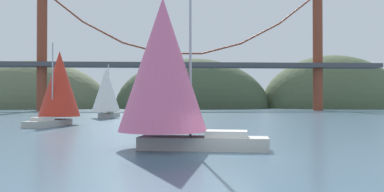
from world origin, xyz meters
The scene contains 8 objects.
ground_plane centered at (0.00, 0.00, 0.00)m, with size 360.00×360.00×0.00m, color #426075.
headland_right centered at (60.00, 135.00, 0.00)m, with size 55.80×44.00×41.49m, color #4C5B3D.
headland_left centered at (-55.00, 135.00, 0.00)m, with size 56.18×44.00×36.04m, color #5B6647.
headland_center centered at (5.00, 135.00, 0.00)m, with size 59.32×44.00×38.36m, color #425138.
suspension_bridge centered at (0.00, 95.00, 14.78)m, with size 115.14×6.00×34.41m.
sailboat_scarlet_sail centered at (-15.84, 26.26, 4.43)m, with size 5.45×8.97×9.16m.
sailboat_white_mainsail centered at (-13.51, 45.00, 4.26)m, with size 4.87×8.29×8.83m.
sailboat_pink_spinnaker centered at (-3.42, 2.81, 4.60)m, with size 8.92×5.87×9.03m.
Camera 1 is at (-3.04, -20.02, 2.72)m, focal length 37.62 mm.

